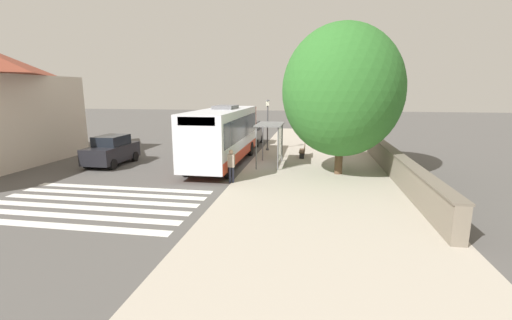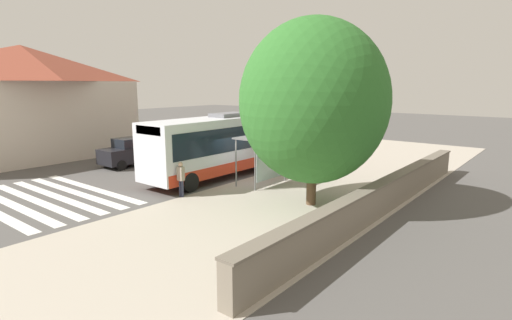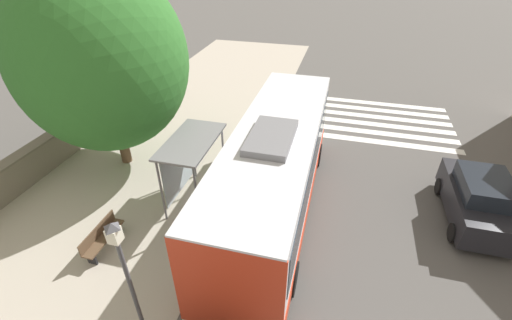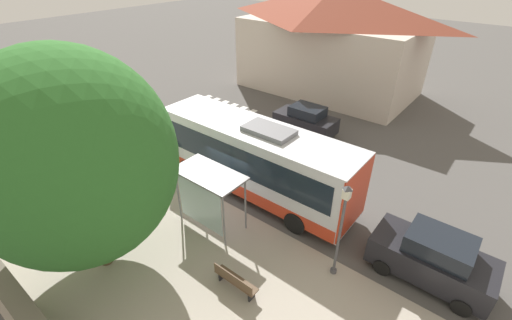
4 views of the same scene
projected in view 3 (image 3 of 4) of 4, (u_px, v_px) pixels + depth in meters
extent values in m
plane|color=#514F4C|center=(237.00, 195.00, 13.58)|extent=(120.00, 120.00, 0.00)
cube|color=#ADA393|center=(136.00, 177.00, 14.52)|extent=(9.00, 44.00, 0.02)
cube|color=silver|center=(367.00, 140.00, 17.12)|extent=(9.00, 0.50, 0.01)
cube|color=silver|center=(367.00, 131.00, 17.89)|extent=(9.00, 0.50, 0.01)
cube|color=silver|center=(366.00, 123.00, 18.65)|extent=(9.00, 0.50, 0.01)
cube|color=silver|center=(366.00, 116.00, 19.42)|extent=(9.00, 0.50, 0.01)
cube|color=silver|center=(366.00, 109.00, 20.18)|extent=(9.00, 0.50, 0.01)
cube|color=silver|center=(366.00, 102.00, 20.95)|extent=(9.00, 0.50, 0.01)
cube|color=slate|center=(51.00, 151.00, 15.02)|extent=(0.50, 20.00, 1.32)
cube|color=#685F52|center=(46.00, 138.00, 14.63)|extent=(0.60, 20.00, 0.08)
cube|color=silver|center=(275.00, 168.00, 11.67)|extent=(2.55, 10.15, 3.06)
cube|color=black|center=(275.00, 158.00, 11.45)|extent=(2.59, 9.34, 1.34)
cube|color=red|center=(274.00, 196.00, 12.35)|extent=(2.59, 9.95, 0.61)
cube|color=red|center=(228.00, 294.00, 7.61)|extent=(2.59, 0.06, 2.93)
cube|color=black|center=(300.00, 82.00, 15.04)|extent=(1.91, 0.08, 0.43)
cube|color=slate|center=(271.00, 137.00, 10.15)|extent=(1.27, 2.23, 0.22)
cylinder|color=black|center=(265.00, 148.00, 15.60)|extent=(0.30, 1.00, 1.00)
cylinder|color=black|center=(317.00, 155.00, 15.09)|extent=(0.30, 1.00, 1.00)
cylinder|color=black|center=(212.00, 261.00, 10.21)|extent=(0.30, 1.00, 1.00)
cylinder|color=black|center=(291.00, 278.00, 9.70)|extent=(0.30, 1.00, 1.00)
cylinder|color=slate|center=(197.00, 197.00, 11.44)|extent=(0.08, 0.08, 2.58)
cylinder|color=slate|center=(223.00, 155.00, 13.61)|extent=(0.08, 0.08, 2.58)
cylinder|color=slate|center=(162.00, 191.00, 11.72)|extent=(0.08, 0.08, 2.58)
cylinder|color=slate|center=(193.00, 151.00, 13.88)|extent=(0.08, 0.08, 2.58)
cube|color=slate|center=(191.00, 141.00, 11.93)|extent=(1.60, 2.99, 0.08)
cube|color=silver|center=(179.00, 167.00, 12.72)|extent=(0.03, 2.42, 2.06)
cylinder|color=#2D3347|center=(259.00, 138.00, 16.49)|extent=(0.12, 0.12, 0.84)
cylinder|color=#2D3347|center=(263.00, 138.00, 16.45)|extent=(0.12, 0.12, 0.84)
cube|color=gray|center=(261.00, 124.00, 16.05)|extent=(0.34, 0.22, 0.68)
sphere|color=tan|center=(261.00, 116.00, 15.80)|extent=(0.23, 0.23, 0.23)
cube|color=brown|center=(104.00, 238.00, 11.05)|extent=(0.40, 1.73, 0.06)
cube|color=brown|center=(97.00, 232.00, 10.96)|extent=(0.04, 1.73, 0.40)
cube|color=black|center=(92.00, 259.00, 10.62)|extent=(0.32, 0.06, 0.45)
cube|color=black|center=(118.00, 228.00, 11.74)|extent=(0.32, 0.06, 0.45)
cylinder|color=#4C4C51|center=(134.00, 294.00, 7.84)|extent=(0.10, 0.10, 3.51)
cube|color=silver|center=(114.00, 235.00, 6.77)|extent=(0.24, 0.24, 0.35)
pyramid|color=#4C4C51|center=(111.00, 226.00, 6.64)|extent=(0.28, 0.28, 0.14)
cylinder|color=brown|center=(121.00, 134.00, 14.78)|extent=(0.44, 0.44, 2.87)
ellipsoid|color=#2D6B28|center=(102.00, 59.00, 12.99)|extent=(6.52, 6.52, 7.17)
cube|color=black|center=(477.00, 202.00, 12.02)|extent=(1.82, 3.97, 0.99)
cube|color=black|center=(486.00, 186.00, 11.50)|extent=(1.55, 2.07, 0.61)
cylinder|color=black|center=(440.00, 187.00, 13.49)|extent=(0.22, 0.64, 0.64)
cylinder|color=black|center=(488.00, 194.00, 13.13)|extent=(0.22, 0.64, 0.64)
cylinder|color=black|center=(454.00, 233.00, 11.41)|extent=(0.22, 0.64, 0.64)
cylinder|color=black|center=(512.00, 243.00, 11.05)|extent=(0.22, 0.64, 0.64)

